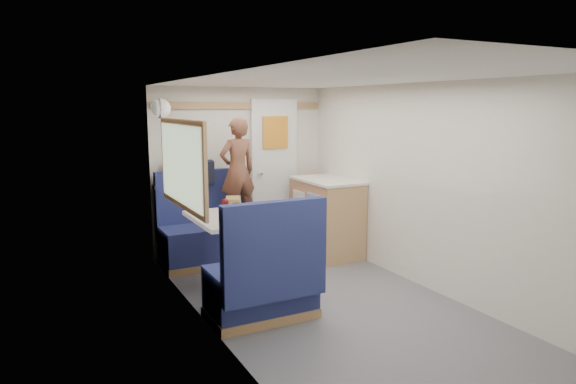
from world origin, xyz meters
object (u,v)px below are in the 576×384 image
galley_counter (326,217)px  bread_loaf (233,203)px  duffel_bag (191,172)px  wine_glass (225,203)px  orange_fruit (237,212)px  cheese_block (227,215)px  tray (248,219)px  tumbler_left (223,219)px  bench_near (264,285)px  bench_far (200,238)px  tumbler_mid (198,206)px  dome_light (161,108)px  dinette_table (227,232)px  pepper_grinder (237,212)px  person (238,171)px  tumbler_right (236,209)px  beer_glass (247,209)px

galley_counter → bread_loaf: size_ratio=3.53×
duffel_bag → wine_glass: bearing=-75.7°
duffel_bag → orange_fruit: 1.26m
cheese_block → wine_glass: size_ratio=0.60×
tray → tumbler_left: (-0.30, -0.14, 0.05)m
bench_near → duffel_bag: (-0.02, 1.98, 0.73)m
tumbler_left → bench_far: bearing=82.2°
duffel_bag → tray: bearing=-70.7°
galley_counter → orange_fruit: 1.58m
tumbler_mid → duffel_bag: bearing=78.5°
galley_counter → dome_light: bearing=170.8°
duffel_bag → tray: size_ratio=1.70×
tray → cheese_block: bearing=141.3°
galley_counter → tray: 1.56m
dinette_table → bench_far: bench_far is taller
tumbler_left → pepper_grinder: (0.25, 0.31, -0.01)m
tray → tumbler_mid: bearing=116.7°
duffel_bag → tumbler_mid: size_ratio=5.12×
duffel_bag → wine_glass: 1.08m
tumbler_left → orange_fruit: bearing=46.9°
bench_far → person: size_ratio=0.87×
duffel_bag → tumbler_right: bearing=-70.6°
dinette_table → duffel_bag: bearing=90.8°
wine_glass → bread_loaf: (0.20, 0.32, -0.07)m
bench_far → person: person is taller
orange_fruit → tray: bearing=-60.4°
person → tray: person is taller
bench_far → duffel_bag: (-0.02, 0.26, 0.73)m
dome_light → tumbler_mid: dome_light is taller
tumbler_right → tray: bearing=-84.0°
duffel_bag → pepper_grinder: 1.20m
tray → cheese_block: size_ratio=3.06×
dinette_table → beer_glass: (0.22, 0.02, 0.20)m
dome_light → tray: 1.57m
tumbler_left → tumbler_right: size_ratio=1.02×
dinette_table → cheese_block: bearing=-108.3°
orange_fruit → tumbler_mid: (-0.24, 0.48, -0.00)m
dome_light → tumbler_right: size_ratio=1.69×
dinette_table → tumbler_left: tumbler_left is taller
person → wine_glass: size_ratio=7.15×
bench_near → person: bearing=75.3°
bench_far → tumbler_mid: bearing=-109.0°
bench_near → orange_fruit: size_ratio=13.82×
cheese_block → wine_glass: bearing=75.8°
tumbler_mid → pepper_grinder: (0.25, -0.43, -0.01)m
tumbler_left → beer_glass: bearing=44.3°
galley_counter → duffel_bag: duffel_bag is taller
galley_counter → tumbler_right: bearing=-158.9°
pepper_grinder → dome_light: bearing=117.9°
cheese_block → wine_glass: wine_glass is taller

